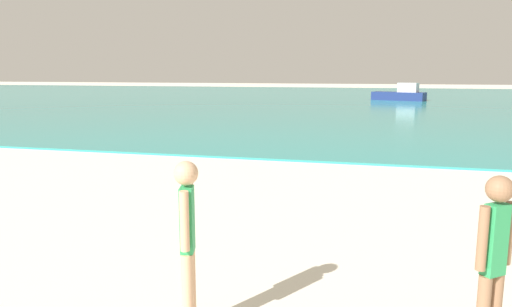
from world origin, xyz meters
name	(u,v)px	position (x,y,z in m)	size (l,w,h in m)	color
water	(359,99)	(0.00, 45.35, 0.03)	(160.00, 60.00, 0.06)	teal
person_standing	(188,238)	(0.19, 6.72, 0.93)	(0.22, 0.37, 1.63)	#DDAD84
person_distant	(493,260)	(2.75, 6.91, 0.91)	(0.30, 0.26, 1.60)	#936B4C
boat_far	(401,94)	(3.42, 44.14, 0.56)	(4.45, 2.67, 1.44)	navy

